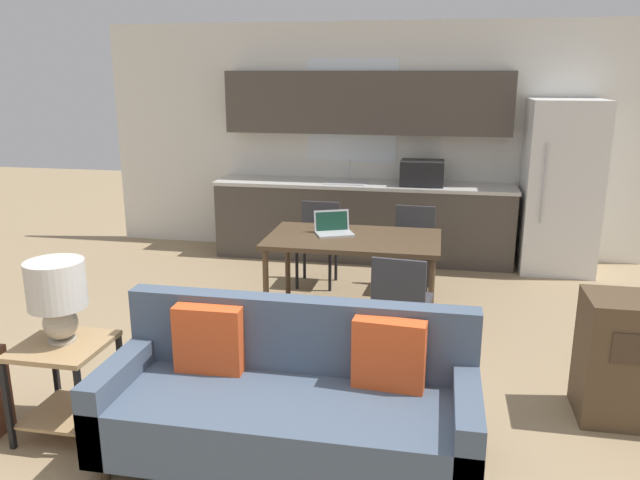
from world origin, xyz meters
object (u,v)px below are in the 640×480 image
at_px(dining_table, 353,244).
at_px(dining_chair_near_right, 401,300).
at_px(side_table, 65,372).
at_px(laptop, 333,228).
at_px(refrigerator, 560,187).
at_px(table_lamp, 57,293).
at_px(dining_chair_far_right, 413,243).
at_px(couch, 290,402).
at_px(dining_chair_far_left, 318,238).

bearing_deg(dining_table, dining_chair_near_right, -59.78).
relative_size(side_table, laptop, 1.47).
relative_size(refrigerator, side_table, 3.20).
height_order(table_lamp, dining_chair_far_right, table_lamp).
bearing_deg(couch, dining_chair_far_right, 79.92).
distance_m(couch, dining_chair_far_left, 3.07).
distance_m(dining_table, couch, 2.22).
distance_m(dining_chair_far_right, laptop, 1.04).
relative_size(side_table, dining_chair_far_left, 0.70).
xyz_separation_m(dining_chair_far_left, dining_chair_near_right, (0.96, -1.66, 0.00)).
xyz_separation_m(table_lamp, dining_chair_near_right, (1.92, 1.36, -0.41)).
distance_m(dining_chair_far_left, laptop, 0.86).
height_order(couch, laptop, laptop).
relative_size(refrigerator, dining_chair_near_right, 2.22).
distance_m(refrigerator, dining_chair_far_left, 2.70).
bearing_deg(table_lamp, dining_chair_near_right, 35.33).
distance_m(dining_chair_far_right, dining_chair_near_right, 1.63).
bearing_deg(dining_chair_far_left, dining_chair_far_right, -0.96).
distance_m(refrigerator, dining_table, 2.70).
height_order(dining_table, dining_chair_far_left, dining_chair_far_left).
bearing_deg(table_lamp, side_table, -64.32).
distance_m(table_lamp, laptop, 2.59).
xyz_separation_m(refrigerator, dining_table, (-2.01, -1.79, -0.26)).
distance_m(table_lamp, dining_chair_far_left, 3.19).
bearing_deg(laptop, dining_table, -48.09).
xyz_separation_m(dining_table, side_table, (-1.43, -2.20, -0.28)).
height_order(refrigerator, couch, refrigerator).
height_order(dining_table, table_lamp, table_lamp).
bearing_deg(table_lamp, refrigerator, 49.00).
relative_size(refrigerator, table_lamp, 3.72).
height_order(couch, dining_chair_near_right, couch).
bearing_deg(dining_chair_far_left, side_table, -106.60).
distance_m(refrigerator, couch, 4.52).
bearing_deg(dining_chair_far_left, table_lamp, -106.94).
height_order(couch, table_lamp, table_lamp).
relative_size(table_lamp, laptop, 1.27).
xyz_separation_m(refrigerator, couch, (-2.05, -3.98, -0.59)).
xyz_separation_m(dining_chair_far_right, dining_chair_near_right, (-0.01, -1.63, 0.00)).
bearing_deg(dining_chair_far_left, dining_chair_near_right, -59.31).
relative_size(side_table, dining_chair_near_right, 0.70).
xyz_separation_m(dining_chair_far_left, laptop, (0.29, -0.75, 0.30)).
distance_m(dining_table, dining_chair_near_right, 0.96).
xyz_separation_m(couch, side_table, (-1.38, -0.01, 0.05)).
distance_m(refrigerator, dining_chair_near_right, 3.06).
relative_size(table_lamp, dining_chair_far_left, 0.60).
height_order(couch, side_table, couch).
bearing_deg(dining_chair_near_right, dining_chair_far_left, -53.51).
height_order(table_lamp, laptop, table_lamp).
bearing_deg(dining_table, couch, -91.20).
distance_m(dining_table, table_lamp, 2.62).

